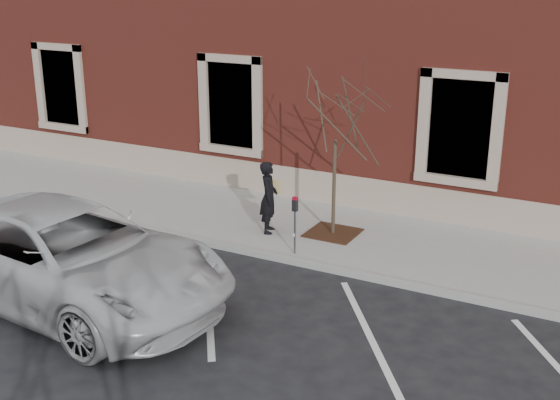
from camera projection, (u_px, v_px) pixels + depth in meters
The scene contains 10 objects.
ground at pixel (267, 257), 14.77m from camera, with size 120.00×120.00×0.00m, color #28282B.
sidewalk_near at pixel (303, 228), 16.21m from camera, with size 40.00×3.50×0.15m, color #AEAAA4.
curb_near at pixel (265, 255), 14.70m from camera, with size 40.00×0.12×0.15m, color #9E9E99.
parking_stripes at pixel (208, 298), 12.93m from camera, with size 28.00×4.40×0.01m, color silver, non-canonical shape.
building_civic at pixel (398, 34), 19.99m from camera, with size 40.00×8.62×8.00m.
man at pixel (269, 197), 15.54m from camera, with size 0.59×0.39×1.63m, color black.
parking_meter at pixel (295, 215), 14.32m from camera, with size 0.11×0.09×1.23m.
tree_grate at pixel (333, 233), 15.68m from camera, with size 1.08×1.08×0.03m, color #472B16.
sapling at pixel (336, 113), 14.83m from camera, with size 2.34×2.34×3.90m.
white_truck at pixel (68, 256), 12.56m from camera, with size 2.94×6.38×1.77m, color silver.
Camera 1 is at (6.68, -11.89, 5.80)m, focal length 45.00 mm.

